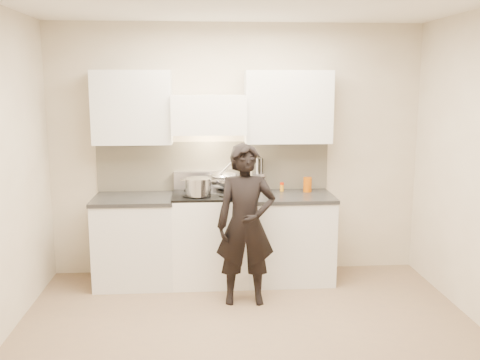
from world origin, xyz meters
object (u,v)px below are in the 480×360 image
Objects in this scene: person at (246,225)px; counter_right at (288,237)px; wok at (228,179)px; utensil_crock at (259,181)px; stove at (210,237)px.

counter_right is at bearing 51.46° from person.
person reaches higher than counter_right.
wok is 0.37m from utensil_crock.
person is at bearing -61.44° from stove.
stove is 1.04× the size of counter_right.
person reaches higher than wok.
person is (-0.22, -0.84, -0.27)m from utensil_crock.
counter_right is 0.60× the size of person.
utensil_crock is 0.23× the size of person.
wok is 0.33× the size of person.
stove is at bearing -180.00° from counter_right.
stove is 0.81m from utensil_crock.
utensil_crock is at bearing 139.53° from counter_right.
stove is 0.64m from wok.
utensil_crock is at bearing 22.40° from wok.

